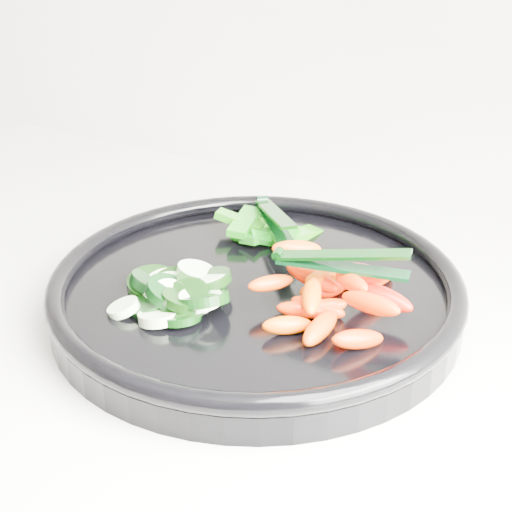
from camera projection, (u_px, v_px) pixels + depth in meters
The scene contains 6 objects.
veggie_tray at pixel (256, 290), 0.65m from camera, with size 0.41×0.41×0.04m.
cucumber_pile at pixel (178, 292), 0.62m from camera, with size 0.13×0.12×0.04m.
carrot_pile at pixel (333, 293), 0.60m from camera, with size 0.14×0.16×0.05m.
pepper_pile at pixel (263, 231), 0.74m from camera, with size 0.10×0.09×0.03m.
tong_carrot at pixel (338, 261), 0.58m from camera, with size 0.11×0.04×0.02m.
tong_pepper at pixel (274, 217), 0.72m from camera, with size 0.09×0.09×0.02m.
Camera 1 is at (0.98, 1.20, 1.27)m, focal length 50.00 mm.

